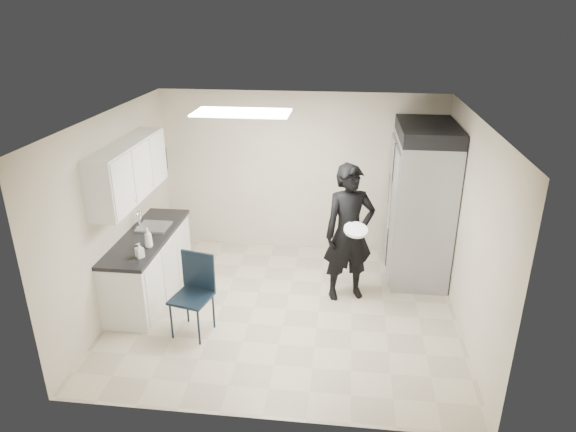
# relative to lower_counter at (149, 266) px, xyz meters

# --- Properties ---
(floor) EXTENTS (4.50, 4.50, 0.00)m
(floor) POSITION_rel_lower_counter_xyz_m (1.95, -0.20, -0.43)
(floor) COLOR #B3A68C
(floor) RESTS_ON ground
(ceiling) EXTENTS (4.50, 4.50, 0.00)m
(ceiling) POSITION_rel_lower_counter_xyz_m (1.95, -0.20, 2.17)
(ceiling) COLOR white
(ceiling) RESTS_ON back_wall
(back_wall) EXTENTS (4.50, 0.00, 4.50)m
(back_wall) POSITION_rel_lower_counter_xyz_m (1.95, 1.80, 0.87)
(back_wall) COLOR beige
(back_wall) RESTS_ON floor
(left_wall) EXTENTS (0.00, 4.00, 4.00)m
(left_wall) POSITION_rel_lower_counter_xyz_m (-0.30, -0.20, 0.87)
(left_wall) COLOR beige
(left_wall) RESTS_ON floor
(right_wall) EXTENTS (0.00, 4.00, 4.00)m
(right_wall) POSITION_rel_lower_counter_xyz_m (4.20, -0.20, 0.87)
(right_wall) COLOR beige
(right_wall) RESTS_ON floor
(ceiling_panel) EXTENTS (1.20, 0.60, 0.02)m
(ceiling_panel) POSITION_rel_lower_counter_xyz_m (1.35, 0.20, 2.14)
(ceiling_panel) COLOR white
(ceiling_panel) RESTS_ON ceiling
(lower_counter) EXTENTS (0.60, 1.90, 0.86)m
(lower_counter) POSITION_rel_lower_counter_xyz_m (0.00, 0.00, 0.00)
(lower_counter) COLOR silver
(lower_counter) RESTS_ON floor
(countertop) EXTENTS (0.64, 1.95, 0.05)m
(countertop) POSITION_rel_lower_counter_xyz_m (0.00, 0.00, 0.46)
(countertop) COLOR black
(countertop) RESTS_ON lower_counter
(sink) EXTENTS (0.42, 0.40, 0.14)m
(sink) POSITION_rel_lower_counter_xyz_m (0.02, 0.25, 0.44)
(sink) COLOR gray
(sink) RESTS_ON countertop
(faucet) EXTENTS (0.02, 0.02, 0.24)m
(faucet) POSITION_rel_lower_counter_xyz_m (-0.18, 0.25, 0.59)
(faucet) COLOR silver
(faucet) RESTS_ON countertop
(upper_cabinets) EXTENTS (0.35, 1.80, 0.75)m
(upper_cabinets) POSITION_rel_lower_counter_xyz_m (-0.13, 0.00, 1.40)
(upper_cabinets) COLOR silver
(upper_cabinets) RESTS_ON left_wall
(towel_dispenser) EXTENTS (0.22, 0.30, 0.35)m
(towel_dispenser) POSITION_rel_lower_counter_xyz_m (-0.19, 1.15, 1.19)
(towel_dispenser) COLOR black
(towel_dispenser) RESTS_ON left_wall
(notice_sticker_left) EXTENTS (0.00, 0.12, 0.07)m
(notice_sticker_left) POSITION_rel_lower_counter_xyz_m (-0.29, -0.10, 0.79)
(notice_sticker_left) COLOR yellow
(notice_sticker_left) RESTS_ON left_wall
(notice_sticker_right) EXTENTS (0.00, 0.12, 0.07)m
(notice_sticker_right) POSITION_rel_lower_counter_xyz_m (-0.29, 0.10, 0.75)
(notice_sticker_right) COLOR yellow
(notice_sticker_right) RESTS_ON left_wall
(commercial_fridge) EXTENTS (0.80, 1.35, 2.10)m
(commercial_fridge) POSITION_rel_lower_counter_xyz_m (3.78, 1.07, 0.62)
(commercial_fridge) COLOR gray
(commercial_fridge) RESTS_ON floor
(fridge_compressor) EXTENTS (0.80, 1.35, 0.20)m
(fridge_compressor) POSITION_rel_lower_counter_xyz_m (3.78, 1.07, 1.77)
(fridge_compressor) COLOR black
(fridge_compressor) RESTS_ON commercial_fridge
(folding_chair) EXTENTS (0.54, 0.54, 1.00)m
(folding_chair) POSITION_rel_lower_counter_xyz_m (0.86, -0.86, 0.07)
(folding_chair) COLOR black
(folding_chair) RESTS_ON floor
(man_tuxedo) EXTENTS (0.82, 0.68, 1.93)m
(man_tuxedo) POSITION_rel_lower_counter_xyz_m (2.75, 0.26, 0.53)
(man_tuxedo) COLOR black
(man_tuxedo) RESTS_ON floor
(bucket_lid) EXTENTS (0.39, 0.39, 0.04)m
(bucket_lid) POSITION_rel_lower_counter_xyz_m (2.83, 0.02, 0.69)
(bucket_lid) COLOR silver
(bucket_lid) RESTS_ON man_tuxedo
(soap_bottle_a) EXTENTS (0.14, 0.14, 0.26)m
(soap_bottle_a) POSITION_rel_lower_counter_xyz_m (0.18, -0.35, 0.61)
(soap_bottle_a) COLOR white
(soap_bottle_a) RESTS_ON countertop
(soap_bottle_b) EXTENTS (0.12, 0.12, 0.19)m
(soap_bottle_b) POSITION_rel_lower_counter_xyz_m (0.18, -0.64, 0.58)
(soap_bottle_b) COLOR #B1AFBC
(soap_bottle_b) RESTS_ON countertop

